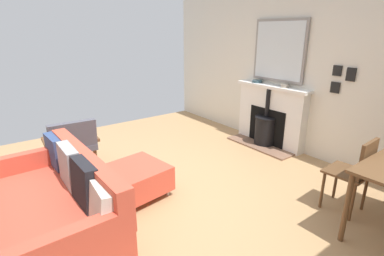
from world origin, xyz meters
The scene contains 11 objects.
ground_plane centered at (0.00, 0.00, 0.00)m, with size 5.74×6.02×0.01m, color tan.
wall_left centered at (-2.87, 0.00, 1.33)m, with size 0.12×6.02×2.65m, color silver.
fireplace centered at (-2.68, -0.29, 0.45)m, with size 0.52×1.37×1.05m.
mirror_over_mantel centered at (-2.78, -0.29, 1.60)m, with size 0.04×0.98×0.99m.
mantel_bowl_near centered at (-2.69, -0.63, 1.07)m, with size 0.17×0.17×0.04m.
mantel_bowl_far centered at (-2.69, -0.05, 1.08)m, with size 0.13×0.13×0.06m.
sofa centered at (0.90, 0.16, 0.37)m, with size 0.97×1.78×0.85m.
ottoman centered at (-0.07, -0.13, 0.24)m, with size 0.73×0.74×0.39m.
armchair_accent centered at (0.35, -1.23, 0.45)m, with size 0.71×0.62×0.79m.
dining_chair_near_fireplace centered at (-1.78, 1.58, 0.52)m, with size 0.42×0.42×0.86m.
photo_gallery_row centered at (-2.80, 0.77, 1.29)m, with size 0.02×0.31×0.38m.
Camera 1 is at (1.26, 2.76, 1.91)m, focal length 27.26 mm.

